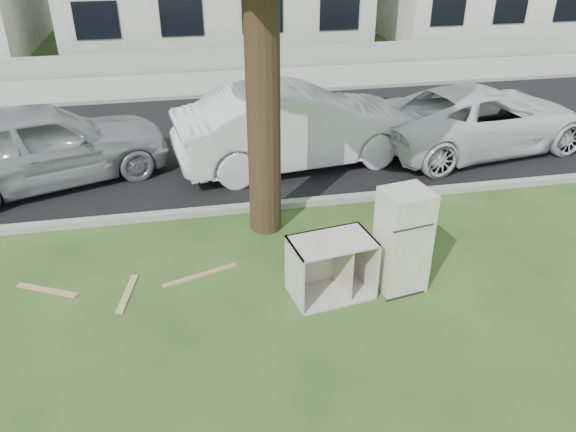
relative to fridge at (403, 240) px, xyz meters
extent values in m
plane|color=#224017|center=(-1.22, 0.26, -0.77)|extent=(120.00, 120.00, 0.00)
cube|color=black|center=(-1.22, 6.26, -0.76)|extent=(120.00, 7.00, 0.01)
cube|color=gray|center=(-1.22, 2.71, -0.77)|extent=(120.00, 0.18, 0.12)
cube|color=gray|center=(-1.22, 9.81, -0.77)|extent=(120.00, 0.18, 0.12)
cube|color=gray|center=(-1.22, 11.26, -0.76)|extent=(120.00, 2.80, 0.01)
cube|color=gray|center=(-1.22, 12.86, -0.42)|extent=(120.00, 0.15, 0.70)
cylinder|color=black|center=(-1.62, 2.06, 1.83)|extent=(0.54, 0.54, 5.20)
cube|color=silver|center=(0.00, 0.00, 0.00)|extent=(0.73, 0.69, 1.54)
cube|color=white|center=(-1.02, -0.01, -0.32)|extent=(1.24, 0.88, 0.89)
cube|color=#A4834F|center=(-2.82, 0.79, -0.76)|extent=(1.14, 0.46, 0.02)
cube|color=tan|center=(-5.02, 0.84, -0.76)|extent=(0.92, 0.53, 0.02)
cube|color=tan|center=(-3.88, 0.53, -0.76)|extent=(0.28, 0.90, 0.02)
imported|color=silver|center=(-0.51, 4.64, 0.08)|extent=(5.34, 2.46, 1.70)
imported|color=silver|center=(3.72, 4.71, -0.06)|extent=(5.43, 3.15, 1.42)
imported|color=#9B9DA2|center=(-5.61, 4.64, 0.05)|extent=(5.17, 3.48, 1.63)
camera|label=1|loc=(-2.87, -6.28, 4.11)|focal=35.00mm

